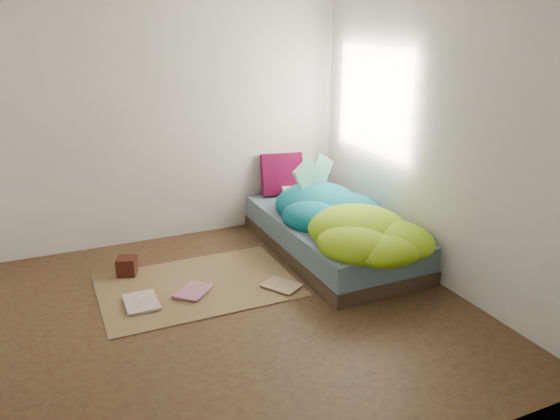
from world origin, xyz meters
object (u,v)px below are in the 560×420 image
(open_book, at_px, (314,163))
(wooden_box, at_px, (127,266))
(pillow_magenta, at_px, (282,174))
(floor_book_a, at_px, (125,305))
(floor_book_b, at_px, (181,289))
(bed, at_px, (331,236))

(open_book, xyz_separation_m, wooden_box, (-1.85, -0.04, -0.72))
(pillow_magenta, xyz_separation_m, floor_book_a, (-1.89, -1.21, -0.54))
(open_book, xyz_separation_m, floor_book_b, (-1.50, -0.54, -0.79))
(pillow_magenta, bearing_deg, bed, -72.51)
(wooden_box, distance_m, floor_book_b, 0.61)
(wooden_box, xyz_separation_m, floor_book_b, (0.35, -0.50, -0.06))
(floor_book_b, bearing_deg, floor_book_a, -123.86)
(bed, height_order, pillow_magenta, pillow_magenta)
(wooden_box, height_order, floor_book_b, wooden_box)
(pillow_magenta, xyz_separation_m, wooden_box, (-1.77, -0.63, -0.47))
(open_book, bearing_deg, floor_book_b, 179.57)
(open_book, distance_m, floor_book_a, 2.21)
(floor_book_a, bearing_deg, pillow_magenta, 33.79)
(open_book, height_order, floor_book_a, open_book)
(bed, relative_size, open_book, 4.53)
(bed, bearing_deg, floor_book_a, -171.39)
(open_book, bearing_deg, bed, -106.18)
(wooden_box, relative_size, floor_book_b, 0.52)
(bed, distance_m, open_book, 0.72)
(wooden_box, relative_size, floor_book_a, 0.46)
(bed, distance_m, floor_book_a, 2.02)
(wooden_box, bearing_deg, pillow_magenta, 19.49)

